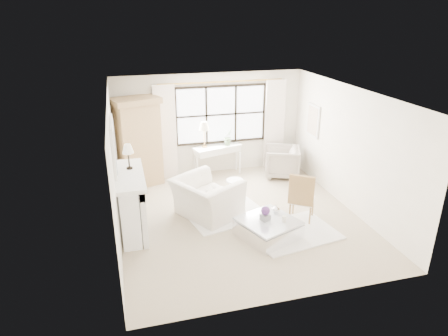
{
  "coord_description": "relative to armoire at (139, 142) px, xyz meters",
  "views": [
    {
      "loc": [
        -2.3,
        -7.3,
        4.18
      ],
      "look_at": [
        -0.29,
        0.2,
        1.1
      ],
      "focal_mm": 32.0,
      "sensor_mm": 36.0,
      "label": 1
    }
  ],
  "objects": [
    {
      "name": "floor",
      "position": [
        1.91,
        -2.35,
        -1.14
      ],
      "size": [
        5.5,
        5.5,
        0.0
      ],
      "primitive_type": "plane",
      "color": "tan",
      "rests_on": "ground"
    },
    {
      "name": "ceiling",
      "position": [
        1.91,
        -2.35,
        1.56
      ],
      "size": [
        5.5,
        5.5,
        0.0
      ],
      "primitive_type": "plane",
      "rotation": [
        3.14,
        0.0,
        0.0
      ],
      "color": "silver",
      "rests_on": "ground"
    },
    {
      "name": "wall_back",
      "position": [
        1.91,
        0.4,
        0.21
      ],
      "size": [
        5.0,
        0.0,
        5.0
      ],
      "primitive_type": "plane",
      "rotation": [
        1.57,
        0.0,
        0.0
      ],
      "color": "silver",
      "rests_on": "ground"
    },
    {
      "name": "wall_front",
      "position": [
        1.91,
        -5.1,
        0.21
      ],
      "size": [
        5.0,
        0.0,
        5.0
      ],
      "primitive_type": "plane",
      "rotation": [
        -1.57,
        0.0,
        0.0
      ],
      "color": "white",
      "rests_on": "ground"
    },
    {
      "name": "wall_left",
      "position": [
        -0.59,
        -2.35,
        0.21
      ],
      "size": [
        0.0,
        5.5,
        5.5
      ],
      "primitive_type": "plane",
      "rotation": [
        1.57,
        0.0,
        1.57
      ],
      "color": "beige",
      "rests_on": "ground"
    },
    {
      "name": "wall_right",
      "position": [
        4.41,
        -2.35,
        0.21
      ],
      "size": [
        0.0,
        5.5,
        5.5
      ],
      "primitive_type": "plane",
      "rotation": [
        1.57,
        0.0,
        -1.57
      ],
      "color": "white",
      "rests_on": "ground"
    },
    {
      "name": "window_pane",
      "position": [
        2.21,
        0.38,
        0.46
      ],
      "size": [
        2.4,
        0.02,
        1.5
      ],
      "primitive_type": "cube",
      "color": "white",
      "rests_on": "wall_back"
    },
    {
      "name": "window_frame",
      "position": [
        2.21,
        0.37,
        0.46
      ],
      "size": [
        2.5,
        0.04,
        1.5
      ],
      "primitive_type": null,
      "color": "black",
      "rests_on": "wall_back"
    },
    {
      "name": "curtain_rod",
      "position": [
        2.21,
        0.32,
        1.33
      ],
      "size": [
        3.3,
        0.04,
        0.04
      ],
      "primitive_type": "cylinder",
      "rotation": [
        0.0,
        1.57,
        0.0
      ],
      "color": "#BB8F41",
      "rests_on": "wall_back"
    },
    {
      "name": "curtain_left",
      "position": [
        0.71,
        0.3,
        0.1
      ],
      "size": [
        0.55,
        0.1,
        2.47
      ],
      "primitive_type": "cube",
      "color": "white",
      "rests_on": "ground"
    },
    {
      "name": "curtain_right",
      "position": [
        3.71,
        0.3,
        0.1
      ],
      "size": [
        0.55,
        0.1,
        2.47
      ],
      "primitive_type": "cube",
      "color": "white",
      "rests_on": "ground"
    },
    {
      "name": "fireplace",
      "position": [
        -0.36,
        -2.35,
        -0.49
      ],
      "size": [
        0.58,
        1.66,
        1.26
      ],
      "color": "white",
      "rests_on": "ground"
    },
    {
      "name": "mirror_frame",
      "position": [
        -0.56,
        -2.35,
        0.7
      ],
      "size": [
        0.05,
        1.15,
        0.95
      ],
      "primitive_type": "cube",
      "color": "white",
      "rests_on": "wall_left"
    },
    {
      "name": "mirror_glass",
      "position": [
        -0.53,
        -2.35,
        0.7
      ],
      "size": [
        0.02,
        1.0,
        0.8
      ],
      "primitive_type": "cube",
      "color": "#B5B9C0",
      "rests_on": "wall_left"
    },
    {
      "name": "art_frame",
      "position": [
        4.38,
        -0.65,
        0.41
      ],
      "size": [
        0.04,
        0.62,
        0.82
      ],
      "primitive_type": "cube",
      "color": "silver",
      "rests_on": "wall_right"
    },
    {
      "name": "art_canvas",
      "position": [
        4.36,
        -0.65,
        0.41
      ],
      "size": [
        0.01,
        0.52,
        0.72
      ],
      "primitive_type": "cube",
      "color": "beige",
      "rests_on": "wall_right"
    },
    {
      "name": "mantel_lamp",
      "position": [
        -0.3,
        -2.1,
        0.51
      ],
      "size": [
        0.22,
        0.22,
        0.51
      ],
      "color": "black",
      "rests_on": "fireplace"
    },
    {
      "name": "armoire",
      "position": [
        0.0,
        0.0,
        0.0
      ],
      "size": [
        1.29,
        1.03,
        2.24
      ],
      "rotation": [
        0.0,
        0.0,
        0.33
      ],
      "color": "tan",
      "rests_on": "floor"
    },
    {
      "name": "console_table",
      "position": [
        2.05,
        0.17,
        -0.74
      ],
      "size": [
        1.37,
        0.78,
        0.8
      ],
      "rotation": [
        0.0,
        0.0,
        0.27
      ],
      "color": "white",
      "rests_on": "floor"
    },
    {
      "name": "console_lamp",
      "position": [
        1.71,
        0.18,
        0.22
      ],
      "size": [
        0.28,
        0.28,
        0.69
      ],
      "color": "#A57839",
      "rests_on": "console_table"
    },
    {
      "name": "orchid_plant",
      "position": [
        2.36,
        0.18,
        -0.12
      ],
      "size": [
        0.32,
        0.3,
        0.45
      ],
      "primitive_type": "imported",
      "rotation": [
        0.0,
        0.0,
        0.61
      ],
      "color": "#5A754E",
      "rests_on": "console_table"
    },
    {
      "name": "side_table",
      "position": [
        2.06,
        -1.49,
        -0.81
      ],
      "size": [
        0.4,
        0.4,
        0.51
      ],
      "color": "white",
      "rests_on": "floor"
    },
    {
      "name": "rug_left",
      "position": [
        1.68,
        -2.21,
        -1.13
      ],
      "size": [
        1.87,
        1.49,
        0.03
      ],
      "primitive_type": "cube",
      "rotation": [
        0.0,
        0.0,
        0.21
      ],
      "color": "white",
      "rests_on": "floor"
    },
    {
      "name": "rug_right",
      "position": [
        2.76,
        -3.26,
        -1.12
      ],
      "size": [
        1.85,
        1.5,
        0.03
      ],
      "primitive_type": "cube",
      "rotation": [
        0.0,
        0.0,
        0.16
      ],
      "color": "white",
      "rests_on": "floor"
    },
    {
      "name": "club_armchair",
      "position": [
        1.25,
        -2.1,
        -0.71
      ],
      "size": [
        1.65,
        1.71,
        0.85
      ],
      "primitive_type": "imported",
      "rotation": [
        0.0,
        0.0,
        2.1
      ],
      "color": "white",
      "rests_on": "floor"
    },
    {
      "name": "wingback_chair",
      "position": [
        3.7,
        -0.41,
        -0.74
      ],
      "size": [
        1.14,
        1.13,
        0.81
      ],
      "primitive_type": "imported",
      "rotation": [
        0.0,
        0.0,
        -1.95
      ],
      "color": "#A4998B",
      "rests_on": "floor"
    },
    {
      "name": "french_chair",
      "position": [
        3.15,
        -2.8,
        -0.83
      ],
      "size": [
        0.67,
        0.67,
        1.08
      ],
      "rotation": [
        0.0,
        0.0,
        2.53
      ],
      "color": "#A17843",
      "rests_on": "floor"
    },
    {
      "name": "coffee_table",
      "position": [
        2.22,
        -3.27,
        -0.96
      ],
      "size": [
        1.3,
        1.3,
        0.38
      ],
      "rotation": [
        0.0,
        0.0,
        0.38
      ],
      "color": "white",
      "rests_on": "floor"
    },
    {
      "name": "planter_box",
      "position": [
        2.15,
        -3.26,
        -0.7
      ],
      "size": [
        0.2,
        0.2,
        0.12
      ],
      "primitive_type": "cube",
      "rotation": [
        0.0,
        0.0,
        0.32
      ],
      "color": "slate",
      "rests_on": "coffee_table"
    },
    {
      "name": "planter_flowers",
      "position": [
        2.15,
        -3.26,
        -0.55
      ],
      "size": [
        0.17,
        0.17,
        0.17
      ],
      "primitive_type": "sphere",
      "color": "#542B6D",
      "rests_on": "planter_box"
    },
    {
      "name": "pillar_candle",
      "position": [
        2.48,
        -3.42,
        -0.7
      ],
      "size": [
        0.08,
        0.08,
        0.12
      ],
      "primitive_type": "cylinder",
      "color": "beige",
      "rests_on": "coffee_table"
    },
    {
      "name": "coffee_vase",
      "position": [
        2.47,
        -3.02,
        -0.68
      ],
      "size": [
        0.18,
        0.18,
        0.16
      ],
      "primitive_type": "imported",
      "rotation": [
        0.0,
        0.0,
        0.18
      ],
      "color": "silver",
      "rests_on": "coffee_table"
    }
  ]
}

